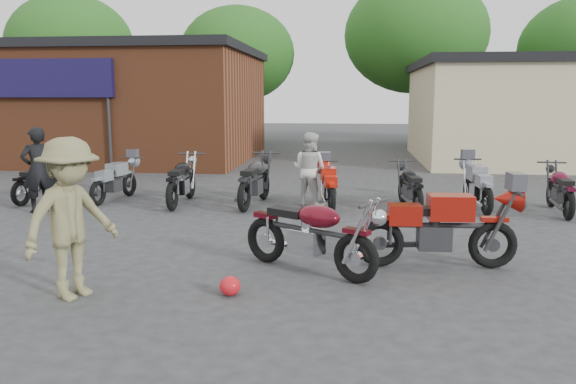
# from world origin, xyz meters

# --- Properties ---
(ground) EXTENTS (90.00, 90.00, 0.00)m
(ground) POSITION_xyz_m (0.00, 0.00, 0.00)
(ground) COLOR #2F2F31
(brick_building) EXTENTS (12.00, 8.00, 4.00)m
(brick_building) POSITION_xyz_m (-9.00, 14.00, 2.00)
(brick_building) COLOR brown
(brick_building) RESTS_ON ground
(stucco_building) EXTENTS (10.00, 8.00, 3.50)m
(stucco_building) POSITION_xyz_m (8.50, 15.00, 1.75)
(stucco_building) COLOR #BEB888
(stucco_building) RESTS_ON ground
(tree_0) EXTENTS (6.56, 6.56, 8.20)m
(tree_0) POSITION_xyz_m (-14.00, 22.00, 4.10)
(tree_0) COLOR #1B4F15
(tree_0) RESTS_ON ground
(tree_1) EXTENTS (5.92, 5.92, 7.40)m
(tree_1) POSITION_xyz_m (-5.00, 22.00, 3.70)
(tree_1) COLOR #1B4F15
(tree_1) RESTS_ON ground
(tree_2) EXTENTS (7.04, 7.04, 8.80)m
(tree_2) POSITION_xyz_m (4.00, 22.00, 4.40)
(tree_2) COLOR #1B4F15
(tree_2) RESTS_ON ground
(vintage_motorcycle) EXTENTS (2.18, 1.72, 1.24)m
(vintage_motorcycle) POSITION_xyz_m (0.41, 0.27, 0.62)
(vintage_motorcycle) COLOR #5B0B17
(vintage_motorcycle) RESTS_ON ground
(sportbike) EXTENTS (2.22, 0.84, 1.27)m
(sportbike) POSITION_xyz_m (2.21, 0.72, 0.63)
(sportbike) COLOR #9E150D
(sportbike) RESTS_ON ground
(helmet) EXTENTS (0.27, 0.27, 0.24)m
(helmet) POSITION_xyz_m (-0.51, -0.74, 0.12)
(helmet) COLOR red
(helmet) RESTS_ON ground
(person_dark) EXTENTS (0.77, 0.77, 1.80)m
(person_dark) POSITION_xyz_m (-5.60, 3.80, 0.90)
(person_dark) COLOR black
(person_dark) RESTS_ON ground
(person_light) EXTENTS (0.99, 0.90, 1.65)m
(person_light) POSITION_xyz_m (0.02, 5.15, 0.82)
(person_light) COLOR silver
(person_light) RESTS_ON ground
(person_tan) EXTENTS (1.21, 1.45, 1.95)m
(person_tan) POSITION_xyz_m (-2.37, -1.00, 0.97)
(person_tan) COLOR olive
(person_tan) RESTS_ON ground
(row_bike_0) EXTENTS (0.91, 1.92, 1.07)m
(row_bike_0) POSITION_xyz_m (-6.24, 5.04, 0.54)
(row_bike_0) COLOR black
(row_bike_0) RESTS_ON ground
(row_bike_1) EXTENTS (0.88, 1.88, 1.05)m
(row_bike_1) POSITION_xyz_m (-4.57, 5.28, 0.53)
(row_bike_1) COLOR #8D929A
(row_bike_1) RESTS_ON ground
(row_bike_2) EXTENTS (0.74, 2.09, 1.20)m
(row_bike_2) POSITION_xyz_m (-2.86, 4.99, 0.60)
(row_bike_2) COLOR black
(row_bike_2) RESTS_ON ground
(row_bike_3) EXTENTS (0.95, 2.19, 1.23)m
(row_bike_3) POSITION_xyz_m (-1.19, 5.06, 0.62)
(row_bike_3) COLOR #242527
(row_bike_3) RESTS_ON ground
(row_bike_4) EXTENTS (0.87, 1.89, 1.06)m
(row_bike_4) POSITION_xyz_m (0.45, 5.00, 0.53)
(row_bike_4) COLOR red
(row_bike_4) RESTS_ON ground
(row_bike_5) EXTENTS (0.87, 1.93, 1.08)m
(row_bike_5) POSITION_xyz_m (2.23, 5.06, 0.54)
(row_bike_5) COLOR black
(row_bike_5) RESTS_ON ground
(row_bike_6) EXTENTS (0.76, 1.98, 1.12)m
(row_bike_6) POSITION_xyz_m (3.67, 5.17, 0.56)
(row_bike_6) COLOR gray
(row_bike_6) RESTS_ON ground
(row_bike_7) EXTENTS (0.81, 1.95, 1.10)m
(row_bike_7) POSITION_xyz_m (5.30, 4.91, 0.55)
(row_bike_7) COLOR #540A22
(row_bike_7) RESTS_ON ground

